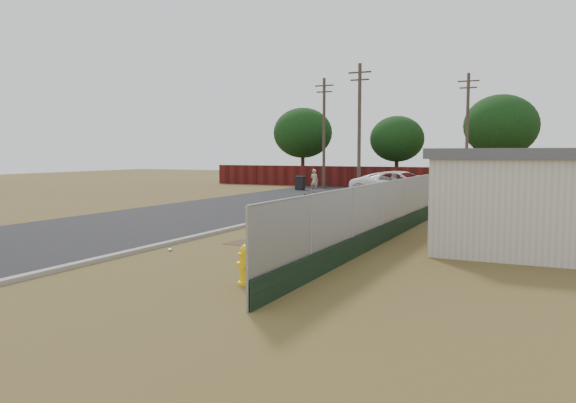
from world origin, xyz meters
The scene contains 12 objects.
ground centered at (0.00, 0.00, 0.00)m, with size 120.00×120.00×0.00m, color brown.
street centered at (-6.76, 8.05, 0.02)m, with size 15.10×60.00×0.12m.
chainlink_fence centered at (3.12, 1.03, 0.80)m, with size 0.10×27.06×2.02m.
privacy_fence centered at (-6.00, 25.00, 0.90)m, with size 30.00×0.12×1.80m, color #4E1110.
utility_poles centered at (-3.67, 20.67, 4.69)m, with size 12.60×8.24×9.00m.
horizon_trees centered at (0.84, 23.56, 4.63)m, with size 33.32×31.94×7.78m.
fire_hydrant centered at (1.96, -10.07, 0.45)m, with size 0.43×0.43×0.96m.
mailbox centered at (-1.35, 1.01, 0.98)m, with size 0.19×0.53×1.24m.
pickup_truck centered at (-0.41, 13.86, 0.91)m, with size 3.02×6.54×1.82m, color white.
pedestrian centered at (-8.15, 17.99, 0.87)m, with size 0.63×0.42×1.74m, color tan.
trash_bin centered at (-10.12, 19.75, 0.57)m, with size 0.79×0.79×1.11m.
scattered_litter centered at (-0.22, -2.40, 0.04)m, with size 3.67×12.08×0.07m.
Camera 1 is at (8.20, -20.94, 2.98)m, focal length 35.00 mm.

